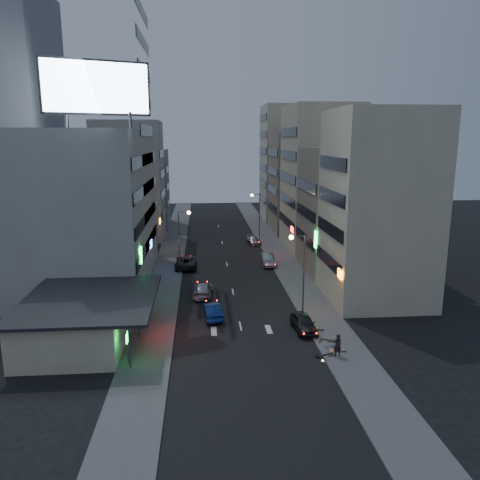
{
  "coord_description": "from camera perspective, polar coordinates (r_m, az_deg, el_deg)",
  "views": [
    {
      "loc": [
        -3.48,
        -36.58,
        16.97
      ],
      "look_at": [
        1.0,
        16.26,
        5.52
      ],
      "focal_mm": 35.0,
      "sensor_mm": 36.0,
      "label": 1
    }
  ],
  "objects": [
    {
      "name": "far_left_a",
      "position": [
        82.75,
        -13.29,
        7.03
      ],
      "size": [
        11.0,
        10.0,
        20.0
      ],
      "primitive_type": "cube",
      "color": "#A9A9A4",
      "rests_on": "ground"
    },
    {
      "name": "road_car_blue",
      "position": [
        45.81,
        -3.41,
        -8.6
      ],
      "size": [
        1.98,
        4.58,
        1.47
      ],
      "primitive_type": "imported",
      "rotation": [
        0.0,
        0.0,
        3.24
      ],
      "color": "navy",
      "rests_on": "ground"
    },
    {
      "name": "street_lamp_right_far",
      "position": [
        78.02,
        2.12,
        3.62
      ],
      "size": [
        1.6,
        0.44,
        8.02
      ],
      "color": "#595B60",
      "rests_on": "sidewalk_right"
    },
    {
      "name": "street_lamp_left",
      "position": [
        59.76,
        -7.08,
        0.89
      ],
      "size": [
        1.6,
        0.44,
        8.02
      ],
      "color": "#595B60",
      "rests_on": "sidewalk_left"
    },
    {
      "name": "sidewalk_left",
      "position": [
        68.84,
        -8.47,
        -2.17
      ],
      "size": [
        4.0,
        120.0,
        0.12
      ],
      "primitive_type": "cube",
      "color": "#4C4C4F",
      "rests_on": "ground"
    },
    {
      "name": "far_right_a",
      "position": [
        88.99,
        7.54,
        6.94
      ],
      "size": [
        11.0,
        12.0,
        18.0
      ],
      "primitive_type": "cube",
      "color": "gray",
      "rests_on": "ground"
    },
    {
      "name": "white_building",
      "position": [
        58.71,
        -18.15,
        3.77
      ],
      "size": [
        14.0,
        24.0,
        18.0
      ],
      "primitive_type": "cube",
      "color": "#A9A9A4",
      "rests_on": "ground"
    },
    {
      "name": "scooter_black_a",
      "position": [
        39.26,
        11.24,
        -12.5
      ],
      "size": [
        1.34,
        2.12,
        1.23
      ],
      "primitive_type": null,
      "rotation": [
        0.0,
        0.0,
        1.93
      ],
      "color": "black",
      "rests_on": "sidewalk_right"
    },
    {
      "name": "parked_car_right_far",
      "position": [
        77.12,
        1.69,
        -0.05
      ],
      "size": [
        2.35,
        4.6,
        1.28
      ],
      "primitive_type": "imported",
      "rotation": [
        0.0,
        0.0,
        0.13
      ],
      "color": "#929599",
      "rests_on": "ground"
    },
    {
      "name": "sidewalk_right",
      "position": [
        69.64,
        4.79,
        -1.91
      ],
      "size": [
        4.0,
        120.0,
        0.12
      ],
      "primitive_type": "cube",
      "color": "#4C4C4F",
      "rests_on": "ground"
    },
    {
      "name": "parked_car_left",
      "position": [
        63.38,
        -6.61,
        -2.66
      ],
      "size": [
        2.75,
        5.92,
        1.64
      ],
      "primitive_type": "imported",
      "rotation": [
        0.0,
        0.0,
        3.14
      ],
      "color": "#26252A",
      "rests_on": "ground"
    },
    {
      "name": "scooter_blue",
      "position": [
        40.81,
        11.49,
        -11.63
      ],
      "size": [
        1.24,
        1.87,
        1.09
      ],
      "primitive_type": null,
      "rotation": [
        0.0,
        0.0,
        1.97
      ],
      "color": "navy",
      "rests_on": "sidewalk_right"
    },
    {
      "name": "far_right_b",
      "position": [
        102.57,
        6.19,
        9.34
      ],
      "size": [
        12.0,
        12.0,
        24.0
      ],
      "primitive_type": "cube",
      "color": "beige",
      "rests_on": "ground"
    },
    {
      "name": "shophouse_mid",
      "position": [
        62.22,
        12.99,
        3.58
      ],
      "size": [
        11.0,
        12.0,
        16.0
      ],
      "primitive_type": "cube",
      "color": "gray",
      "rests_on": "ground"
    },
    {
      "name": "parked_car_right_mid",
      "position": [
        64.35,
        3.42,
        -2.4
      ],
      "size": [
        1.81,
        4.86,
        1.58
      ],
      "primitive_type": "imported",
      "rotation": [
        0.0,
        0.0,
        -0.03
      ],
      "color": "#A2A4AA",
      "rests_on": "ground"
    },
    {
      "name": "grey_tower",
      "position": [
        63.69,
        -26.07,
        11.0
      ],
      "size": [
        10.0,
        14.0,
        34.0
      ],
      "primitive_type": "cube",
      "color": "gray",
      "rests_on": "ground"
    },
    {
      "name": "scooter_silver_a",
      "position": [
        40.0,
        12.74,
        -12.12
      ],
      "size": [
        0.8,
        1.98,
        1.18
      ],
      "primitive_type": null,
      "rotation": [
        0.0,
        0.0,
        1.49
      ],
      "color": "#93959A",
      "rests_on": "sidewalk_right"
    },
    {
      "name": "ground",
      "position": [
        40.47,
        0.55,
        -12.61
      ],
      "size": [
        180.0,
        180.0,
        0.0
      ],
      "primitive_type": "plane",
      "color": "black",
      "rests_on": "ground"
    },
    {
      "name": "far_left_b",
      "position": [
        95.87,
        -12.4,
        6.23
      ],
      "size": [
        12.0,
        10.0,
        15.0
      ],
      "primitive_type": "cube",
      "color": "gray",
      "rests_on": "ground"
    },
    {
      "name": "shophouse_near",
      "position": [
        51.05,
        16.46,
        3.83
      ],
      "size": [
        10.0,
        11.0,
        20.0
      ],
      "primitive_type": "cube",
      "color": "beige",
      "rests_on": "ground"
    },
    {
      "name": "food_court",
      "position": [
        42.68,
        -18.89,
        -9.07
      ],
      "size": [
        11.0,
        13.0,
        3.88
      ],
      "color": "beige",
      "rests_on": "ground"
    },
    {
      "name": "scooter_black_b",
      "position": [
        41.47,
        11.67,
        -11.15
      ],
      "size": [
        1.34,
        2.07,
        1.2
      ],
      "primitive_type": null,
      "rotation": [
        0.0,
        0.0,
        1.19
      ],
      "color": "black",
      "rests_on": "sidewalk_right"
    },
    {
      "name": "road_car_silver",
      "position": [
        52.02,
        -4.59,
        -6.05
      ],
      "size": [
        2.39,
        5.16,
        1.46
      ],
      "primitive_type": "imported",
      "rotation": [
        0.0,
        0.0,
        3.07
      ],
      "color": "#A2A7AA",
      "rests_on": "ground"
    },
    {
      "name": "scooter_silver_b",
      "position": [
        43.67,
        10.27,
        -9.87
      ],
      "size": [
        1.39,
        2.06,
        1.2
      ],
      "primitive_type": null,
      "rotation": [
        0.0,
        0.0,
        1.16
      ],
      "color": "#9C9FA4",
      "rests_on": "sidewalk_right"
    },
    {
      "name": "shophouse_far",
      "position": [
        74.16,
        9.68,
        7.39
      ],
      "size": [
        10.0,
        14.0,
        22.0
      ],
      "primitive_type": "cube",
      "color": "beige",
      "rests_on": "ground"
    },
    {
      "name": "billboard",
      "position": [
        47.74,
        -17.11,
        17.31
      ],
      "size": [
        9.52,
        3.75,
        6.2
      ],
      "rotation": [
        0.0,
        0.0,
        0.35
      ],
      "color": "#595B60",
      "rests_on": "white_building"
    },
    {
      "name": "person",
      "position": [
        38.6,
        11.79,
        -12.45
      ],
      "size": [
        0.75,
        0.57,
        1.86
      ],
      "primitive_type": "imported",
      "rotation": [
        0.0,
        0.0,
        3.33
      ],
      "color": "black",
      "rests_on": "sidewalk_right"
    },
    {
      "name": "parked_car_right_near",
      "position": [
        43.24,
        7.76,
        -9.98
      ],
      "size": [
        2.05,
        4.48,
        1.49
      ],
      "primitive_type": "imported",
      "rotation": [
        0.0,
        0.0,
        0.07
      ],
      "color": "#27272C",
      "rests_on": "ground"
    },
    {
      "name": "street_lamp_right_near",
      "position": [
        45.12,
        7.33,
        -2.83
      ],
      "size": [
        1.6,
        0.44,
        8.02
      ],
      "color": "#595B60",
      "rests_on": "sidewalk_right"
    }
  ]
}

